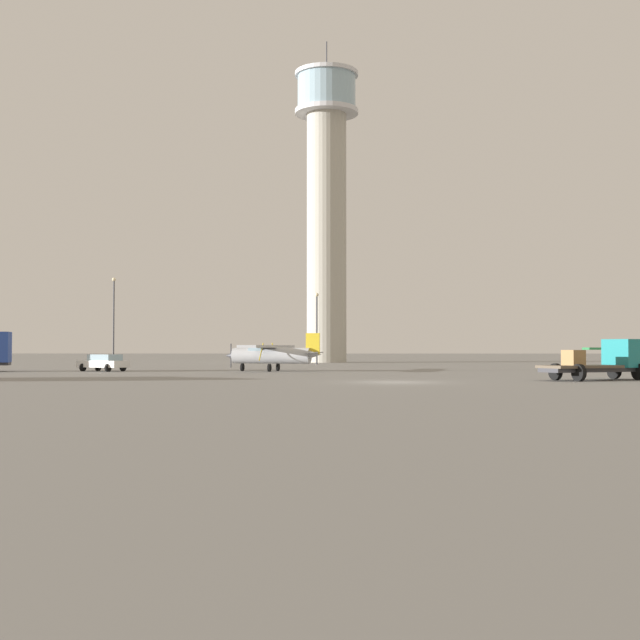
{
  "coord_description": "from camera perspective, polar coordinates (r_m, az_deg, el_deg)",
  "views": [
    {
      "loc": [
        -3.34,
        -47.76,
        1.99
      ],
      "look_at": [
        -4.73,
        25.11,
        4.28
      ],
      "focal_mm": 47.71,
      "sensor_mm": 36.0,
      "label": 1
    }
  ],
  "objects": [
    {
      "name": "ground_plane",
      "position": [
        47.92,
        5.1,
        -4.18
      ],
      "size": [
        400.0,
        400.0,
        0.0
      ],
      "primitive_type": "plane",
      "color": "gray"
    },
    {
      "name": "control_tower",
      "position": [
        109.28,
        0.45,
        8.23
      ],
      "size": [
        8.08,
        8.08,
        41.11
      ],
      "color": "#B2AD9E",
      "rests_on": "ground_plane"
    },
    {
      "name": "airplane_silver",
      "position": [
        69.02,
        -3.21,
        -2.26
      ],
      "size": [
        8.15,
        10.45,
        3.08
      ],
      "rotation": [
        0.0,
        0.0,
        2.91
      ],
      "color": "#B7BABF",
      "rests_on": "ground_plane"
    },
    {
      "name": "truck_flatbed_teal",
      "position": [
        53.8,
        18.84,
        -2.55
      ],
      "size": [
        7.28,
        5.03,
        2.45
      ],
      "rotation": [
        0.0,
        0.0,
        0.44
      ],
      "color": "#38383D",
      "rests_on": "ground_plane"
    },
    {
      "name": "car_white",
      "position": [
        71.02,
        -14.31,
        -2.76
      ],
      "size": [
        4.49,
        3.57,
        1.37
      ],
      "rotation": [
        0.0,
        0.0,
        2.65
      ],
      "color": "white",
      "rests_on": "ground_plane"
    },
    {
      "name": "light_post_west",
      "position": [
        95.86,
        -0.22,
        -0.09
      ],
      "size": [
        0.44,
        0.44,
        8.08
      ],
      "color": "#38383D",
      "rests_on": "ground_plane"
    },
    {
      "name": "light_post_north",
      "position": [
        101.91,
        -13.67,
        0.44
      ],
      "size": [
        0.44,
        0.44,
        10.07
      ],
      "color": "#38383D",
      "rests_on": "ground_plane"
    }
  ]
}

